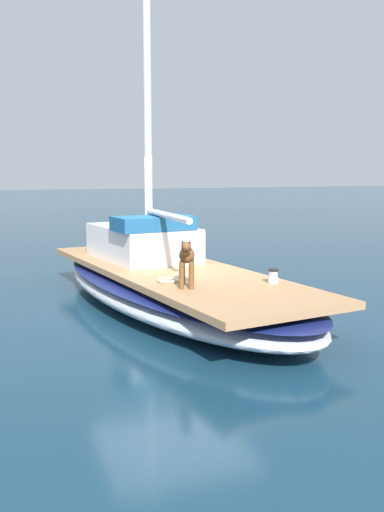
# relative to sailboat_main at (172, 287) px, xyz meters

# --- Properties ---
(ground_plane) EXTENTS (120.00, 120.00, 0.00)m
(ground_plane) POSITION_rel_sailboat_main_xyz_m (0.00, 0.00, -0.34)
(ground_plane) COLOR #143347
(sailboat_main) EXTENTS (3.63, 7.54, 0.66)m
(sailboat_main) POSITION_rel_sailboat_main_xyz_m (0.00, 0.00, 0.00)
(sailboat_main) COLOR #B2B7C1
(sailboat_main) RESTS_ON ground
(mast_main) EXTENTS (0.14, 2.27, 6.06)m
(mast_main) POSITION_rel_sailboat_main_xyz_m (-0.14, 0.72, 3.02)
(mast_main) COLOR silver
(mast_main) RESTS_ON sailboat_main
(cabin_house) EXTENTS (1.73, 2.42, 0.84)m
(cabin_house) POSITION_rel_sailboat_main_xyz_m (-0.19, 1.10, 0.67)
(cabin_house) COLOR silver
(cabin_house) RESTS_ON sailboat_main
(dog_brown) EXTENTS (0.42, 0.90, 0.70)m
(dog_brown) POSITION_rel_sailboat_main_xyz_m (-0.26, -1.52, 0.75)
(dog_brown) COLOR brown
(dog_brown) RESTS_ON sailboat_main
(deck_winch) EXTENTS (0.16, 0.16, 0.21)m
(deck_winch) POSITION_rel_sailboat_main_xyz_m (1.00, -1.68, 0.42)
(deck_winch) COLOR #B7B7BC
(deck_winch) RESTS_ON sailboat_main
(coiled_rope) EXTENTS (0.32, 0.32, 0.04)m
(coiled_rope) POSITION_rel_sailboat_main_xyz_m (-0.40, -1.07, 0.35)
(coiled_rope) COLOR beige
(coiled_rope) RESTS_ON sailboat_main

